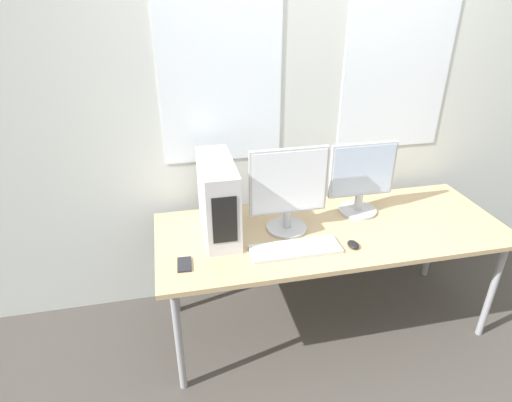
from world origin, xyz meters
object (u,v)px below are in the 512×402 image
monitor_right_near (362,178)px  cell_phone (184,264)px  monitor_main (288,189)px  keyboard (295,249)px  mouse (353,245)px  pc_tower (218,198)px

monitor_right_near → cell_phone: bearing=-162.9°
monitor_main → keyboard: monitor_main is taller
mouse → keyboard: bearing=174.7°
monitor_main → cell_phone: (-0.60, -0.23, -0.25)m
mouse → cell_phone: size_ratio=0.66×
monitor_right_near → cell_phone: size_ratio=3.56×
monitor_main → cell_phone: bearing=-159.5°
monitor_right_near → pc_tower: bearing=-176.7°
monitor_right_near → keyboard: monitor_right_near is taller
cell_phone → keyboard: bearing=3.3°
monitor_right_near → keyboard: bearing=-146.8°
pc_tower → keyboard: size_ratio=1.03×
keyboard → mouse: size_ratio=5.78×
monitor_right_near → mouse: monitor_right_near is taller
monitor_main → mouse: size_ratio=5.93×
monitor_main → monitor_right_near: monitor_main is taller
cell_phone → monitor_main: bearing=23.4°
pc_tower → cell_phone: bearing=-127.5°
pc_tower → mouse: (0.68, -0.31, -0.20)m
pc_tower → keyboard: 0.50m
mouse → pc_tower: bearing=155.7°
monitor_main → mouse: bearing=-39.7°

